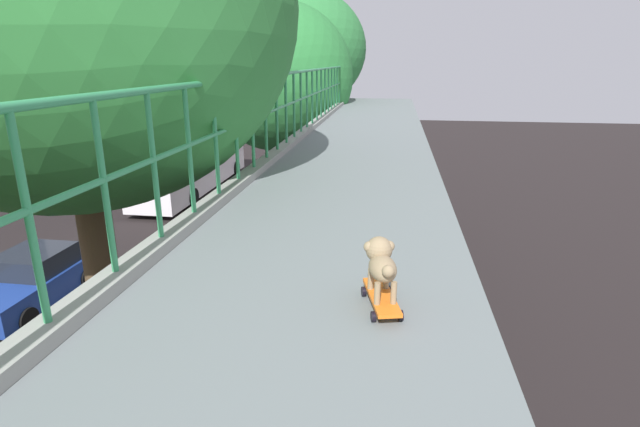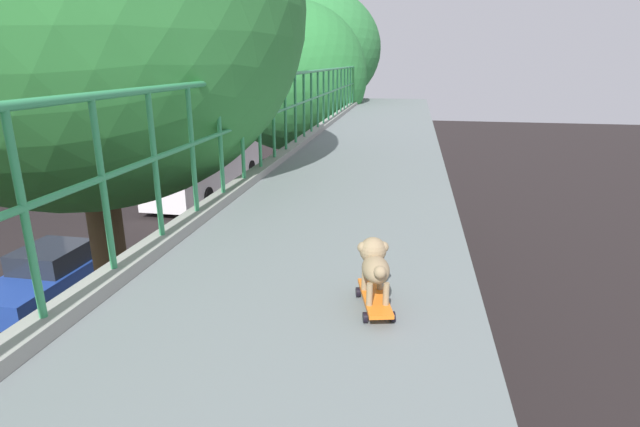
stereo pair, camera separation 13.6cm
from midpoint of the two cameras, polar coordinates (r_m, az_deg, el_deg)
name	(u,v)px [view 2 (the right image)]	position (r m, az deg, el deg)	size (l,w,h in m)	color
car_grey_fifth	(82,359)	(12.32, -25.68, -15.03)	(1.85, 4.09, 1.37)	slate
car_blue_sixth	(47,277)	(16.76, -28.97, -6.49)	(2.02, 4.27, 1.57)	navy
city_bus	(208,155)	(27.45, -12.80, 6.69)	(2.52, 10.81, 3.52)	white
roadside_tree_mid	(76,13)	(7.28, -26.03, 20.21)	(5.80, 5.80, 10.02)	brown
roadside_tree_far	(292,78)	(17.98, -3.08, 15.46)	(5.30, 5.30, 8.91)	#50392D
roadside_tree_farthest	(306,51)	(20.27, -1.46, 18.43)	(5.86, 5.86, 9.72)	brown
toy_skateboard	(375,299)	(3.04, 7.68, -9.80)	(0.27, 0.52, 0.09)	orange
small_dog	(375,262)	(2.97, 7.68, -5.63)	(0.23, 0.40, 0.34)	#947C5A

